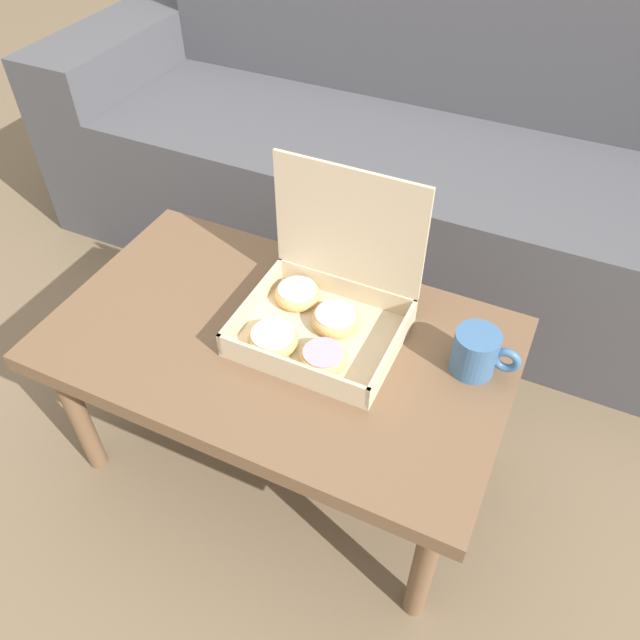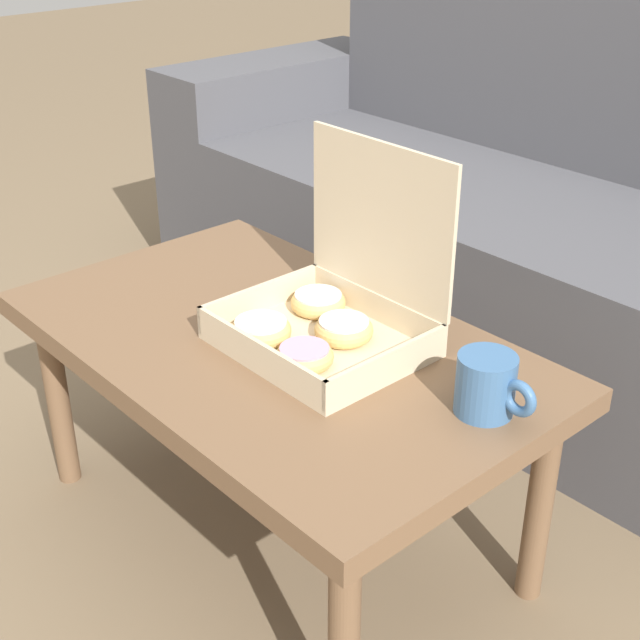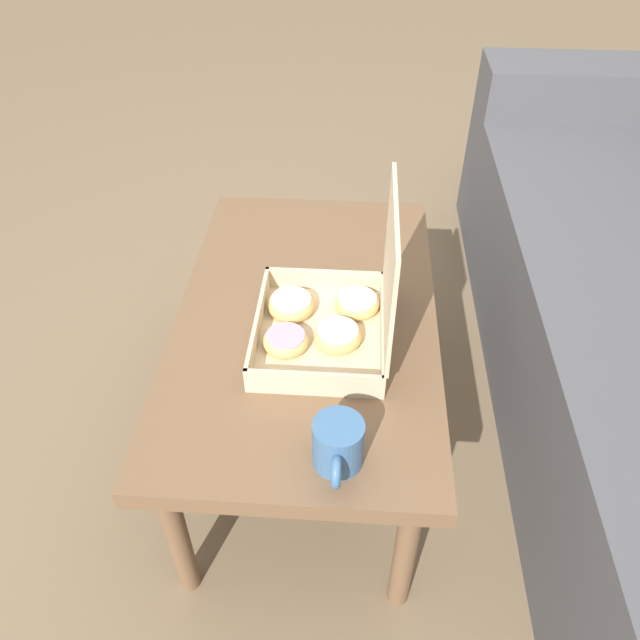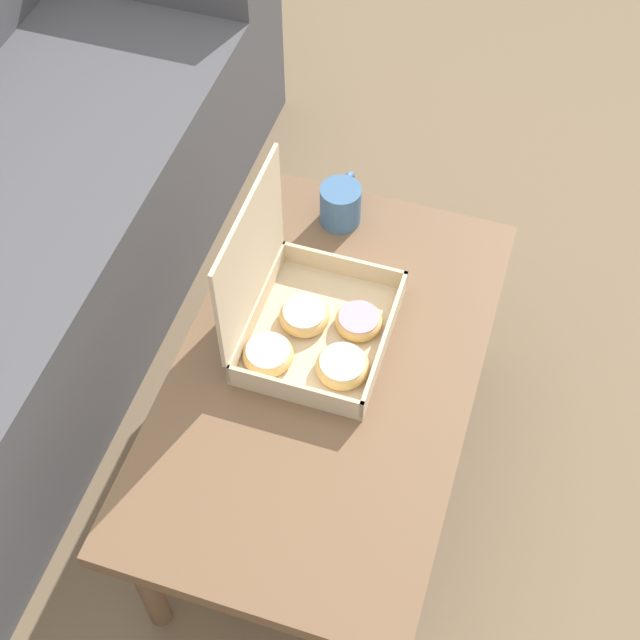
# 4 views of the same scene
# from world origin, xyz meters

# --- Properties ---
(ground_plane) EXTENTS (12.00, 12.00, 0.00)m
(ground_plane) POSITION_xyz_m (0.00, 0.00, 0.00)
(ground_plane) COLOR #756047
(couch) EXTENTS (2.33, 0.75, 0.99)m
(couch) POSITION_xyz_m (0.00, 0.78, 0.34)
(couch) COLOR #4C4C51
(couch) RESTS_ON ground_plane
(coffee_table) EXTENTS (0.94, 0.56, 0.42)m
(coffee_table) POSITION_xyz_m (0.00, -0.14, 0.37)
(coffee_table) COLOR brown
(coffee_table) RESTS_ON ground_plane
(pastry_box) EXTENTS (0.32, 0.27, 0.32)m
(pastry_box) POSITION_xyz_m (0.06, -0.09, 0.47)
(pastry_box) COLOR beige
(pastry_box) RESTS_ON coffee_table
(coffee_mug) EXTENTS (0.13, 0.09, 0.09)m
(coffee_mug) POSITION_xyz_m (0.38, -0.06, 0.47)
(coffee_mug) COLOR #3D6693
(coffee_mug) RESTS_ON coffee_table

